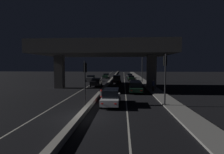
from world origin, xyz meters
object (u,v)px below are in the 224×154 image
street_lamp (141,61)px  car_dark_green_third_oncoming (106,76)px  traffic_light_left_of_median (85,75)px  car_black_fourth (117,79)px  traffic_light_right_of_median (165,71)px  car_grey_sixth (130,76)px  car_dark_green_second (136,87)px  car_white_lead (111,97)px  car_dark_green_fifth (131,78)px  pedestrian_on_sidewalk (153,85)px  motorcycle_red_filtering_near (101,97)px  car_grey_second_oncoming (91,78)px  car_taxi_yellow_third (135,84)px  car_black_lead_oncoming (96,82)px

street_lamp → car_dark_green_third_oncoming: size_ratio=2.02×
traffic_light_left_of_median → car_black_fourth: size_ratio=0.96×
traffic_light_right_of_median → car_grey_sixth: size_ratio=1.14×
car_dark_green_second → car_white_lead: bearing=160.4°
car_dark_green_fifth → car_dark_green_third_oncoming: (-7.55, 8.39, 0.06)m
car_white_lead → pedestrian_on_sidewalk: bearing=-32.2°
street_lamp → car_black_fourth: bearing=-159.4°
traffic_light_right_of_median → car_dark_green_second: size_ratio=1.29×
traffic_light_left_of_median → motorcycle_red_filtering_near: bearing=48.9°
traffic_light_left_of_median → car_white_lead: 3.45m
car_white_lead → car_grey_sixth: car_white_lead is taller
street_lamp → car_dark_green_second: bearing=-98.5°
car_dark_green_second → pedestrian_on_sidewalk: bearing=-71.5°
car_grey_sixth → car_grey_second_oncoming: (-10.40, -11.45, 0.09)m
street_lamp → car_dark_green_third_oncoming: (-9.63, 13.39, -4.38)m
car_taxi_yellow_third → motorcycle_red_filtering_near: 13.42m
car_black_lead_oncoming → traffic_light_left_of_median: bearing=4.9°
car_grey_sixth → motorcycle_red_filtering_near: (-4.54, -36.53, -0.12)m
street_lamp → car_grey_sixth: (-2.13, 13.98, -4.42)m
car_black_lead_oncoming → motorcycle_red_filtering_near: (2.82, -14.44, -0.22)m
motorcycle_red_filtering_near → car_black_fourth: bearing=-5.0°
car_white_lead → car_black_fourth: size_ratio=1.01×
car_dark_green_second → car_grey_sixth: 29.92m
car_dark_green_second → car_grey_second_oncoming: size_ratio=1.00×
car_white_lead → car_grey_second_oncoming: size_ratio=1.18×
car_grey_sixth → car_black_lead_oncoming: 23.28m
car_dark_green_second → pedestrian_on_sidewalk: size_ratio=2.26×
car_taxi_yellow_third → car_grey_sixth: size_ratio=1.05×
car_taxi_yellow_third → car_white_lead: bearing=166.6°
car_dark_green_second → car_black_fourth: 14.18m
street_lamp → pedestrian_on_sidewalk: 15.64m
motorcycle_red_filtering_near → pedestrian_on_sidewalk: 10.23m
car_black_fourth → traffic_light_right_of_median: bearing=-167.8°
traffic_light_right_of_median → car_dark_green_fifth: bearing=93.8°
car_grey_second_oncoming → motorcycle_red_filtering_near: (5.86, -25.08, -0.21)m
car_dark_green_fifth → car_black_lead_oncoming: bearing=148.9°
traffic_light_left_of_median → street_lamp: 25.62m
street_lamp → car_black_lead_oncoming: 13.21m
car_black_lead_oncoming → car_grey_sixth: bearing=161.6°
car_white_lead → car_grey_second_oncoming: (-7.05, 26.60, -0.06)m
car_white_lead → car_dark_green_fifth: 29.27m
traffic_light_right_of_median → car_black_fourth: traffic_light_right_of_median is taller
car_white_lead → car_black_lead_oncoming: bearing=14.7°
car_taxi_yellow_third → street_lamp: bearing=-12.5°
traffic_light_right_of_median → pedestrian_on_sidewalk: size_ratio=2.92×
car_black_lead_oncoming → pedestrian_on_sidewalk: pedestrian_on_sidewalk is taller
car_grey_second_oncoming → traffic_light_right_of_median: bearing=26.6°
traffic_light_left_of_median → car_white_lead: traffic_light_left_of_median is taller
car_black_fourth → car_black_lead_oncoming: size_ratio=1.13×
car_dark_green_second → car_black_lead_oncoming: car_dark_green_second is taller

